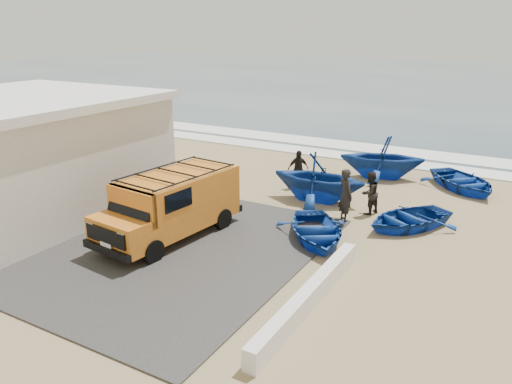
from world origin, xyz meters
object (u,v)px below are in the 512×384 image
at_px(van, 172,203).
at_px(fisherman_back, 298,169).
at_px(fisherman_front, 346,195).
at_px(boat_far_right, 463,181).
at_px(building, 14,155).
at_px(boat_far_left, 382,157).
at_px(parapet, 309,297).
at_px(boat_near_left, 316,230).
at_px(boat_mid_left, 318,177).
at_px(fisherman_middle, 370,193).
at_px(boat_near_right, 408,218).

bearing_deg(van, fisherman_back, 85.77).
xyz_separation_m(van, fisherman_front, (4.50, 4.16, -0.21)).
xyz_separation_m(boat_far_right, fisherman_back, (-6.36, -3.12, 0.44)).
height_order(building, boat_far_left, building).
bearing_deg(fisherman_back, fisherman_front, -89.63).
bearing_deg(boat_far_right, boat_far_left, 136.98).
bearing_deg(boat_far_right, fisherman_front, -160.42).
bearing_deg(parapet, boat_near_left, 110.66).
height_order(boat_near_left, boat_far_left, boat_far_left).
xyz_separation_m(boat_mid_left, fisherman_front, (1.71, -1.56, -0.02)).
relative_size(fisherman_front, fisherman_back, 1.19).
distance_m(building, parapet, 12.68).
height_order(boat_far_right, fisherman_front, fisherman_front).
distance_m(boat_near_left, boat_far_right, 8.77).
relative_size(van, fisherman_back, 3.26).
relative_size(building, parapet, 1.57).
height_order(building, boat_mid_left, building).
relative_size(boat_near_left, fisherman_middle, 2.10).
height_order(boat_far_left, fisherman_back, boat_far_left).
distance_m(boat_far_left, fisherman_front, 6.02).
distance_m(boat_mid_left, boat_far_right, 6.60).
xyz_separation_m(boat_near_right, fisherman_middle, (-1.61, 0.70, 0.47)).
bearing_deg(boat_near_right, boat_far_right, 111.90).
distance_m(fisherman_front, fisherman_back, 4.29).
xyz_separation_m(boat_far_left, fisherman_middle, (0.94, -4.84, -0.18)).
xyz_separation_m(boat_near_left, boat_far_right, (3.37, 8.10, 0.03)).
relative_size(parapet, fisherman_middle, 3.68).
xyz_separation_m(boat_near_right, boat_far_left, (-2.55, 5.54, 0.64)).
bearing_deg(boat_far_right, boat_near_left, -155.09).
distance_m(boat_far_left, fisherman_middle, 4.94).
distance_m(building, boat_mid_left, 11.63).
bearing_deg(boat_far_left, boat_near_right, 7.82).
bearing_deg(boat_near_right, fisherman_front, -135.18).
bearing_deg(fisherman_middle, boat_far_left, -143.83).
bearing_deg(building, parapet, -4.58).
relative_size(parapet, boat_near_right, 1.78).
bearing_deg(boat_far_left, boat_mid_left, -33.13).
height_order(fisherman_front, fisherman_back, fisherman_front).
distance_m(boat_far_right, fisherman_middle, 5.50).
distance_m(boat_near_right, fisherman_back, 5.86).
bearing_deg(boat_far_left, van, -38.79).
distance_m(van, fisherman_back, 7.14).
xyz_separation_m(building, parapet, (12.50, -1.00, -1.89)).
height_order(boat_mid_left, boat_far_left, boat_far_left).
relative_size(fisherman_middle, fisherman_back, 0.99).
relative_size(van, boat_far_right, 1.44).
relative_size(boat_near_left, fisherman_back, 2.09).
bearing_deg(boat_near_left, fisherman_front, 51.70).
bearing_deg(boat_mid_left, van, 151.36).
bearing_deg(fisherman_back, boat_near_right, -71.99).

